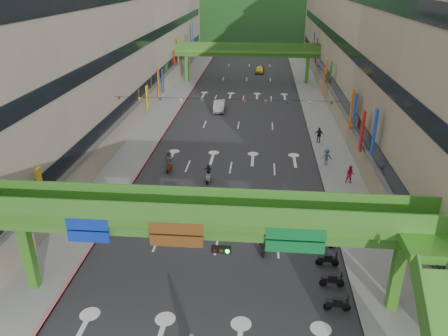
# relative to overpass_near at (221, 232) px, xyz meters

# --- Properties ---
(road_slab) EXTENTS (18.00, 140.00, 0.02)m
(road_slab) POSITION_rel_overpass_near_xyz_m (-0.93, 44.62, -5.20)
(road_slab) COLOR #28282B
(road_slab) RESTS_ON ground
(sidewalk_left) EXTENTS (4.00, 140.00, 0.15)m
(sidewalk_left) POSITION_rel_overpass_near_xyz_m (-11.93, 44.62, -5.13)
(sidewalk_left) COLOR gray
(sidewalk_left) RESTS_ON ground
(sidewalk_right) EXTENTS (4.00, 140.00, 0.15)m
(sidewalk_right) POSITION_rel_overpass_near_xyz_m (10.07, 44.62, -5.13)
(sidewalk_right) COLOR gray
(sidewalk_right) RESTS_ON ground
(curb_left) EXTENTS (0.20, 140.00, 0.18)m
(curb_left) POSITION_rel_overpass_near_xyz_m (-10.03, 44.62, -5.12)
(curb_left) COLOR #CC5959
(curb_left) RESTS_ON ground
(curb_right) EXTENTS (0.20, 140.00, 0.18)m
(curb_right) POSITION_rel_overpass_near_xyz_m (8.17, 44.62, -5.12)
(curb_right) COLOR gray
(curb_right) RESTS_ON ground
(building_row_left) EXTENTS (12.80, 95.00, 19.00)m
(building_row_left) POSITION_rel_overpass_near_xyz_m (-19.86, 44.62, 4.25)
(building_row_left) COLOR #9E937F
(building_row_left) RESTS_ON ground
(building_row_right) EXTENTS (12.80, 95.00, 19.00)m
(building_row_right) POSITION_rel_overpass_near_xyz_m (18.00, 44.62, 4.25)
(building_row_right) COLOR gray
(building_row_right) RESTS_ON ground
(overpass_near) EXTENTS (28.00, 12.27, 7.10)m
(overpass_near) POSITION_rel_overpass_near_xyz_m (0.00, 0.00, 0.00)
(overpass_near) COLOR #4C9E2D
(overpass_near) RESTS_ON ground
(overpass_far) EXTENTS (28.00, 2.20, 7.10)m
(overpass_far) POSITION_rel_overpass_near_xyz_m (-0.93, 59.62, 0.20)
(overpass_far) COLOR #4C9E2D
(overpass_far) RESTS_ON ground
(hill_left) EXTENTS (168.00, 140.00, 112.00)m
(hill_left) POSITION_rel_overpass_near_xyz_m (-15.93, 154.62, -5.21)
(hill_left) COLOR #1C4419
(hill_left) RESTS_ON ground
(hill_right) EXTENTS (208.00, 176.00, 128.00)m
(hill_right) POSITION_rel_overpass_near_xyz_m (24.07, 174.62, -5.21)
(hill_right) COLOR #1C4419
(hill_right) RESTS_ON ground
(bunting_string) EXTENTS (26.00, 0.36, 0.47)m
(bunting_string) POSITION_rel_overpass_near_xyz_m (-0.93, 24.62, 0.75)
(bunting_string) COLOR black
(bunting_string) RESTS_ON ground
(scooter_rider_mid) EXTENTS (0.74, 1.60, 1.85)m
(scooter_rider_mid) POSITION_rel_overpass_near_xyz_m (2.46, 5.80, -4.26)
(scooter_rider_mid) COLOR black
(scooter_rider_mid) RESTS_ON ground
(scooter_rider_left) EXTENTS (0.91, 1.60, 1.85)m
(scooter_rider_left) POSITION_rel_overpass_near_xyz_m (-2.86, 17.09, -4.30)
(scooter_rider_left) COLOR gray
(scooter_rider_left) RESTS_ON ground
(scooter_rider_far) EXTENTS (0.99, 1.59, 2.19)m
(scooter_rider_far) POSITION_rel_overpass_near_xyz_m (-7.09, 19.21, -4.08)
(scooter_rider_far) COLOR maroon
(scooter_rider_far) RESTS_ON ground
(parked_scooter_row) EXTENTS (1.60, 9.35, 1.08)m
(parked_scooter_row) POSITION_rel_overpass_near_xyz_m (6.87, 4.62, -4.68)
(parked_scooter_row) COLOR black
(parked_scooter_row) RESTS_ON ground
(car_silver) EXTENTS (1.78, 4.67, 1.52)m
(car_silver) POSITION_rel_overpass_near_xyz_m (-4.11, 41.12, -4.45)
(car_silver) COLOR #AEAEB7
(car_silver) RESTS_ON ground
(car_yellow) EXTENTS (2.00, 4.36, 1.45)m
(car_yellow) POSITION_rel_overpass_near_xyz_m (1.49, 68.69, -4.48)
(car_yellow) COLOR yellow
(car_yellow) RESTS_ON ground
(pedestrian_red) EXTENTS (0.89, 0.72, 1.75)m
(pedestrian_red) POSITION_rel_overpass_near_xyz_m (10.60, 17.70, -4.33)
(pedestrian_red) COLOR #B01735
(pedestrian_red) RESTS_ON ground
(pedestrian_dark) EXTENTS (1.16, 0.71, 1.84)m
(pedestrian_dark) POSITION_rel_overpass_near_xyz_m (8.87, 28.64, -4.29)
(pedestrian_dark) COLOR black
(pedestrian_dark) RESTS_ON ground
(pedestrian_blue) EXTENTS (0.81, 0.53, 1.72)m
(pedestrian_blue) POSITION_rel_overpass_near_xyz_m (8.91, 21.98, -4.34)
(pedestrian_blue) COLOR #364E5F
(pedestrian_blue) RESTS_ON ground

